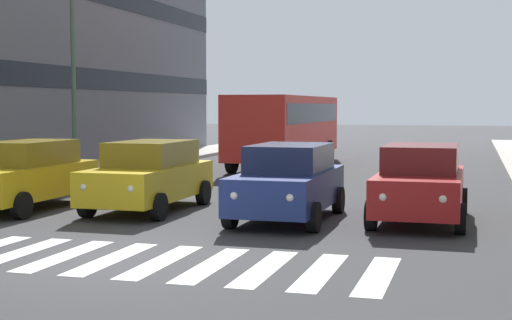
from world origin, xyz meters
TOP-DOWN VIEW (x-y plane):
  - ground_plane at (0.00, 0.00)m, footprint 180.00×180.00m
  - crosswalk_markings at (0.00, 0.00)m, footprint 9.45×2.80m
  - car_0 at (-4.74, -5.63)m, footprint 2.02×4.44m
  - car_1 at (-1.85, -5.01)m, footprint 2.02×4.44m
  - car_2 at (1.83, -5.56)m, footprint 2.02×4.44m
  - car_3 at (4.93, -4.87)m, footprint 2.02×4.44m
  - bus_behind_traffic at (1.83, -19.57)m, footprint 2.78×10.50m
  - street_lamp_right at (7.13, -12.12)m, footprint 3.26×0.28m

SIDE VIEW (x-z plane):
  - ground_plane at x=0.00m, z-range 0.00..0.00m
  - crosswalk_markings at x=0.00m, z-range 0.00..0.01m
  - car_0 at x=-4.74m, z-range 0.03..1.75m
  - car_1 at x=-1.85m, z-range 0.03..1.75m
  - car_2 at x=1.83m, z-range 0.03..1.75m
  - car_3 at x=4.93m, z-range 0.03..1.75m
  - bus_behind_traffic at x=1.83m, z-range 0.36..3.36m
  - street_lamp_right at x=7.13m, z-range 0.97..7.63m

